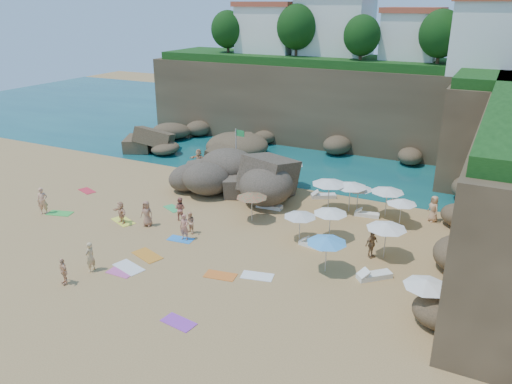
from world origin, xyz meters
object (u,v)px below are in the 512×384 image
at_px(parasol_1, 288,162).
at_px(person_stand_5, 199,159).
at_px(rock_outcrop, 243,186).
at_px(person_stand_1, 180,209).
at_px(person_stand_0, 43,201).
at_px(person_stand_6, 90,257).
at_px(lounger_0, 269,206).
at_px(parasol_2, 402,202).
at_px(person_stand_3, 372,244).
at_px(flag_pole, 238,148).
at_px(person_stand_4, 434,209).
at_px(parasol_0, 329,182).
at_px(person_stand_2, 229,173).

xyz_separation_m(parasol_1, person_stand_5, (-8.89, 0.75, -1.19)).
height_order(rock_outcrop, person_stand_1, same).
relative_size(person_stand_0, person_stand_6, 1.11).
relative_size(person_stand_0, person_stand_5, 1.04).
bearing_deg(lounger_0, parasol_2, 4.01).
distance_m(person_stand_0, person_stand_3, 22.52).
xyz_separation_m(flag_pole, lounger_0, (4.98, -4.35, -2.65)).
relative_size(parasol_2, person_stand_1, 1.21).
distance_m(person_stand_3, person_stand_4, 7.37).
bearing_deg(lounger_0, person_stand_3, -28.89).
relative_size(person_stand_1, person_stand_5, 0.89).
relative_size(person_stand_3, person_stand_4, 0.93).
height_order(rock_outcrop, person_stand_6, person_stand_6).
xyz_separation_m(rock_outcrop, person_stand_3, (12.25, -7.15, 0.84)).
bearing_deg(person_stand_0, parasol_0, -9.05).
height_order(rock_outcrop, lounger_0, rock_outcrop).
bearing_deg(person_stand_6, lounger_0, 155.25).
bearing_deg(flag_pole, parasol_0, -17.58).
bearing_deg(rock_outcrop, flag_pole, 133.63).
height_order(flag_pole, person_stand_5, flag_pole).
distance_m(rock_outcrop, person_stand_1, 7.82).
bearing_deg(person_stand_4, rock_outcrop, -133.88).
bearing_deg(lounger_0, parasol_0, 18.04).
bearing_deg(person_stand_4, parasol_1, -140.98).
relative_size(person_stand_0, person_stand_4, 1.06).
relative_size(parasol_2, person_stand_5, 1.07).
xyz_separation_m(parasol_2, person_stand_0, (-22.74, -9.25, -0.76)).
height_order(person_stand_3, person_stand_6, person_stand_6).
relative_size(lounger_0, person_stand_0, 0.98).
relative_size(rock_outcrop, parasol_2, 4.13).
xyz_separation_m(lounger_0, person_stand_6, (-4.96, -12.59, 0.73)).
bearing_deg(person_stand_2, parasol_0, -172.48).
height_order(parasol_2, person_stand_5, parasol_2).
relative_size(parasol_1, person_stand_5, 1.32).
distance_m(person_stand_2, person_stand_3, 15.65).
bearing_deg(person_stand_6, flag_pole, 176.84).
distance_m(parasol_0, person_stand_2, 9.52).
height_order(lounger_0, person_stand_3, person_stand_3).
bearing_deg(person_stand_3, person_stand_1, 119.54).
height_order(parasol_0, person_stand_2, parasol_0).
bearing_deg(person_stand_2, lounger_0, 166.31).
bearing_deg(flag_pole, person_stand_5, 168.52).
relative_size(person_stand_5, person_stand_6, 1.06).
xyz_separation_m(rock_outcrop, person_stand_0, (-9.90, -11.20, 0.97)).
bearing_deg(parasol_1, person_stand_3, -43.55).
bearing_deg(parasol_1, person_stand_1, -113.74).
height_order(person_stand_1, person_stand_5, person_stand_5).
relative_size(parasol_2, person_stand_0, 1.03).
bearing_deg(person_stand_3, person_stand_2, 88.44).
xyz_separation_m(parasol_1, parasol_2, (9.55, -3.33, -0.39)).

